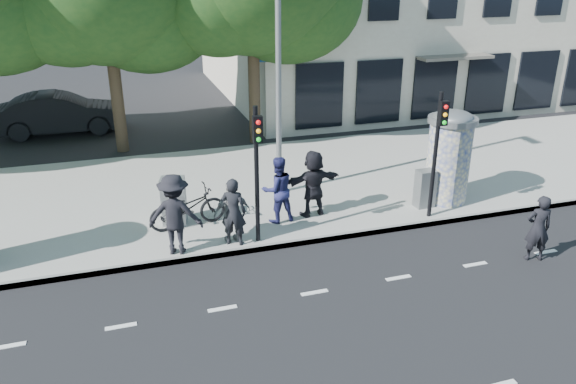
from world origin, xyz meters
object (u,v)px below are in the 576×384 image
object	(u,v)px
ped_c	(278,190)
cabinet_left	(174,201)
cabinet_right	(425,189)
ped_e	(232,212)
traffic_pole_far	(438,143)
street_lamp	(279,33)
ped_f	(313,183)
traffic_pole_near	(257,162)
bicycle	(188,208)
ad_column_right	(449,154)
man_road	(538,228)
car_mid	(60,113)
ped_b	(233,212)
ped_d	(175,214)

from	to	relation	value
ped_c	cabinet_left	size ratio (longest dim) A/B	1.41
cabinet_right	ped_e	bearing A→B (deg)	-177.79
traffic_pole_far	cabinet_left	size ratio (longest dim) A/B	2.67
street_lamp	ped_f	distance (m)	4.14
traffic_pole_far	traffic_pole_near	bearing A→B (deg)	180.00
bicycle	cabinet_left	bearing A→B (deg)	36.86
cabinet_left	ad_column_right	bearing A→B (deg)	8.49
street_lamp	ad_column_right	bearing A→B (deg)	-23.73
ped_c	man_road	world-z (taller)	ped_c
bicycle	car_mid	xyz separation A→B (m)	(-3.63, 10.67, 0.15)
ad_column_right	car_mid	world-z (taller)	ad_column_right
ped_c	car_mid	world-z (taller)	ped_c
ped_b	traffic_pole_near	bearing A→B (deg)	-161.37
ped_f	car_mid	bearing A→B (deg)	-63.93
street_lamp	cabinet_right	xyz separation A→B (m)	(3.59, -2.17, -4.10)
ped_c	ad_column_right	bearing A→B (deg)	173.01
ped_c	ped_e	size ratio (longest dim) A/B	1.14
street_lamp	ped_c	xyz separation A→B (m)	(-0.61, -1.85, -3.75)
ped_c	ped_f	world-z (taller)	ped_f
traffic_pole_far	ped_f	world-z (taller)	traffic_pole_far
cabinet_left	traffic_pole_near	bearing A→B (deg)	-28.05
cabinet_left	traffic_pole_far	bearing A→B (deg)	0.08
ped_c	ped_f	xyz separation A→B (m)	(1.02, 0.10, 0.02)
bicycle	cabinet_left	world-z (taller)	cabinet_left
man_road	cabinet_left	distance (m)	8.96
traffic_pole_near	ped_c	distance (m)	1.74
ped_e	bicycle	bearing A→B (deg)	-58.14
cabinet_left	street_lamp	bearing A→B (deg)	34.10
ped_b	man_road	size ratio (longest dim) A/B	1.05
ped_b	car_mid	distance (m)	12.83
cabinet_left	cabinet_right	xyz separation A→B (m)	(6.82, -1.00, -0.10)
ped_b	car_mid	world-z (taller)	ped_b
street_lamp	cabinet_left	world-z (taller)	street_lamp
traffic_pole_far	street_lamp	bearing A→B (deg)	140.12
ped_d	traffic_pole_near	bearing A→B (deg)	-164.55
ped_e	cabinet_left	world-z (taller)	ped_e
traffic_pole_far	ped_e	size ratio (longest dim) A/B	2.17
ped_b	ped_d	bearing A→B (deg)	24.07
traffic_pole_far	cabinet_left	world-z (taller)	traffic_pole_far
ped_d	ped_e	size ratio (longest dim) A/B	1.25
ad_column_right	bicycle	xyz separation A→B (m)	(-7.33, 0.46, -0.86)
street_lamp	ped_b	size ratio (longest dim) A/B	4.68
traffic_pole_near	ped_c	size ratio (longest dim) A/B	1.90
cabinet_right	traffic_pole_near	bearing A→B (deg)	-174.88
traffic_pole_far	ped_b	bearing A→B (deg)	179.39
street_lamp	ped_b	xyz separation A→B (m)	(-2.00, -2.78, -3.79)
ped_f	car_mid	size ratio (longest dim) A/B	0.36
traffic_pole_far	ped_c	xyz separation A→B (m)	(-4.01, 0.99, -1.18)
traffic_pole_near	ped_b	world-z (taller)	traffic_pole_near
cabinet_right	traffic_pole_far	bearing A→B (deg)	-108.11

